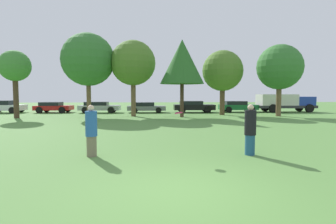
% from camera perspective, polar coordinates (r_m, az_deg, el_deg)
% --- Properties ---
extents(ground_plane, '(120.00, 120.00, 0.00)m').
position_cam_1_polar(ground_plane, '(5.73, 3.09, -16.93)').
color(ground_plane, '#54843D').
extents(person_thrower, '(0.38, 0.38, 1.69)m').
position_cam_1_polar(person_thrower, '(8.92, -16.32, -3.97)').
color(person_thrower, '#726651').
rests_on(person_thrower, ground).
extents(person_catcher, '(0.38, 0.38, 1.70)m').
position_cam_1_polar(person_catcher, '(9.19, 17.43, -3.73)').
color(person_catcher, navy).
rests_on(person_catcher, ground).
extents(frisbee, '(0.26, 0.25, 0.10)m').
position_cam_1_polar(frisbee, '(8.47, 2.31, -0.23)').
color(frisbee, '#F21E72').
extents(tree_0, '(2.58, 2.58, 5.71)m').
position_cam_1_polar(tree_0, '(25.86, -30.34, 8.44)').
color(tree_0, '#473323').
rests_on(tree_0, ground).
extents(tree_1, '(4.71, 4.71, 7.48)m').
position_cam_1_polar(tree_1, '(25.00, -16.99, 10.79)').
color(tree_1, brown).
rests_on(tree_1, ground).
extents(tree_2, '(4.09, 4.09, 6.92)m').
position_cam_1_polar(tree_2, '(24.49, -7.60, 10.45)').
color(tree_2, brown).
rests_on(tree_2, ground).
extents(tree_3, '(3.88, 3.88, 6.82)m').
position_cam_1_polar(tree_3, '(23.49, 3.07, 10.82)').
color(tree_3, '#473323').
rests_on(tree_3, ground).
extents(tree_4, '(3.95, 3.95, 6.28)m').
position_cam_1_polar(tree_4, '(26.37, 11.78, 8.70)').
color(tree_4, brown).
rests_on(tree_4, ground).
extents(tree_5, '(4.11, 4.11, 6.56)m').
position_cam_1_polar(tree_5, '(26.41, 23.08, 8.91)').
color(tree_5, brown).
rests_on(tree_5, ground).
extents(parked_car_white, '(4.04, 2.15, 1.35)m').
position_cam_1_polar(parked_car_white, '(33.61, -32.01, 1.04)').
color(parked_car_white, silver).
rests_on(parked_car_white, ground).
extents(parked_car_red, '(3.87, 2.14, 1.17)m').
position_cam_1_polar(parked_car_red, '(31.45, -23.67, 1.02)').
color(parked_car_red, red).
rests_on(parked_car_red, ground).
extents(parked_car_silver, '(4.40, 1.91, 1.20)m').
position_cam_1_polar(parked_car_silver, '(29.53, -14.78, 1.10)').
color(parked_car_silver, '#B2B2B7').
rests_on(parked_car_silver, ground).
extents(parked_car_grey, '(4.19, 1.94, 1.14)m').
position_cam_1_polar(parked_car_grey, '(28.96, -4.81, 1.07)').
color(parked_car_grey, slate).
rests_on(parked_car_grey, ground).
extents(parked_car_black, '(4.52, 2.06, 1.28)m').
position_cam_1_polar(parked_car_black, '(29.28, 5.52, 1.26)').
color(parked_car_black, black).
rests_on(parked_car_black, ground).
extents(parked_car_green, '(4.22, 2.04, 1.25)m').
position_cam_1_polar(parked_car_green, '(30.78, 14.83, 1.23)').
color(parked_car_green, '#196633').
rests_on(parked_car_green, ground).
extents(delivery_truck_blue, '(6.68, 2.52, 2.02)m').
position_cam_1_polar(delivery_truck_blue, '(32.80, 23.91, 2.03)').
color(delivery_truck_blue, '#2D2D33').
rests_on(delivery_truck_blue, ground).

